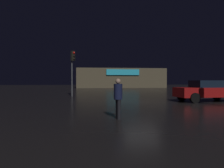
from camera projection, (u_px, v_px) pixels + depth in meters
name	position (u px, v px, depth m)	size (l,w,h in m)	color
ground_plane	(141.00, 103.00, 14.01)	(120.00, 120.00, 0.00)	black
store_building	(120.00, 78.00, 45.77)	(18.87, 8.06, 4.13)	brown
traffic_signal_main	(73.00, 62.00, 19.22)	(0.41, 0.43, 4.30)	#595B60
car_near	(207.00, 91.00, 14.81)	(4.67, 2.15, 1.53)	#A51414
pedestrian	(118.00, 96.00, 8.05)	(0.42, 0.42, 1.60)	black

